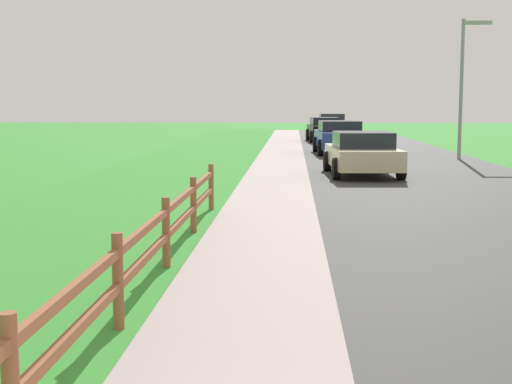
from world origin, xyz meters
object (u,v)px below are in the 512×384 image
parked_car_blue (340,137)px  parked_car_black (325,129)px  parked_car_white (332,125)px  parked_suv_beige (362,153)px  street_lamp (465,75)px

parked_car_blue → parked_car_black: 10.71m
parked_car_black → parked_car_white: 8.37m
parked_car_white → parked_car_blue: bearing=-92.0°
parked_suv_beige → parked_car_blue: 9.83m
parked_car_white → parked_suv_beige: bearing=-91.2°
parked_car_blue → parked_car_white: parked_car_white is taller
parked_suv_beige → parked_car_black: (-0.28, 20.54, 0.05)m
parked_car_blue → parked_car_black: (-0.20, 10.71, -0.02)m
parked_car_blue → street_lamp: bearing=-31.6°
parked_suv_beige → parked_car_black: parked_car_black is taller
street_lamp → parked_car_white: bearing=100.5°
parked_suv_beige → parked_car_black: size_ratio=0.99×
parked_car_white → street_lamp: street_lamp is taller
parked_car_white → parked_car_black: bearing=-95.9°
parked_car_blue → parked_car_white: 19.04m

